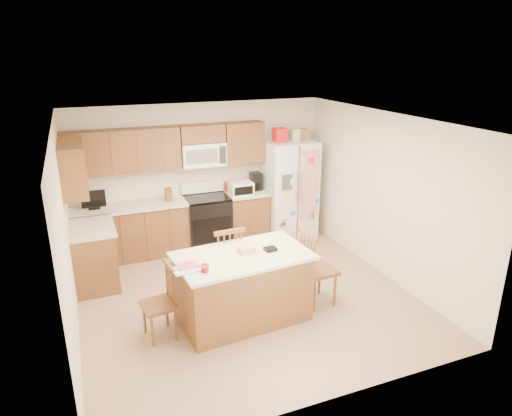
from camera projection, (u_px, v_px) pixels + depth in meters
name	position (u px, v px, depth m)	size (l,w,h in m)	color
ground	(245.00, 295.00, 6.56)	(4.50, 4.50, 0.00)	#A27A5D
room_shell	(245.00, 200.00, 6.08)	(4.60, 4.60, 2.52)	beige
cabinetry	(151.00, 206.00, 7.48)	(3.36, 1.56, 2.15)	brown
stove	(207.00, 220.00, 8.10)	(0.76, 0.65, 1.13)	black
refrigerator	(289.00, 188.00, 8.45)	(0.90, 0.79, 2.04)	white
island	(243.00, 287.00, 5.86)	(1.80, 1.11, 1.01)	brown
windsor_chair_left	(161.00, 304.00, 5.50)	(0.43, 0.45, 0.94)	brown
windsor_chair_back	(226.00, 264.00, 6.37)	(0.50, 0.47, 1.08)	brown
windsor_chair_right	(316.00, 270.00, 6.21)	(0.47, 0.49, 1.07)	brown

